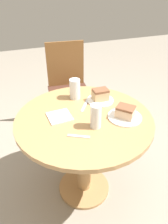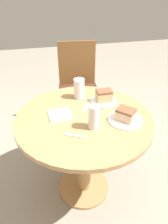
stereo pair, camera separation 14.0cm
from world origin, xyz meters
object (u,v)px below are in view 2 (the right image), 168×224
Objects in this scene: glass_water at (79,89)px; plate_far at (125,120)px; plate_near at (104,101)px; cake_slice_near at (104,96)px; cake_slice_far at (126,114)px; glass_lemonade at (94,118)px; chair at (78,88)px.

plate_far is at bearing -58.02° from glass_water.
plate_near is 0.05m from cake_slice_near.
cake_slice_far is (0.06, -0.25, -0.01)m from cake_slice_near.
glass_water is (-0.01, 0.38, -0.00)m from glass_lemonade.
plate_far is 0.23m from glass_lemonade.
glass_lemonade is (-0.15, -0.28, 0.06)m from plate_near.
chair reaches higher than glass_water.
cake_slice_near is 0.32m from glass_lemonade.
glass_water is (-0.11, -0.58, 0.29)m from chair.
glass_water is at bearing 146.78° from cake_slice_near.
chair is 0.97m from plate_far.
plate_near is at bearing 104.18° from cake_slice_far.
plate_near is at bearing 61.55° from glass_lemonade.
glass_water is at bearing 121.98° from cake_slice_far.
cake_slice_near is 0.77× the size of cake_slice_far.
glass_water is (-0.16, 0.10, 0.02)m from cake_slice_near.
glass_water is (-0.22, 0.36, 0.06)m from plate_far.
chair is at bearing 79.19° from glass_water.
plate_far is 0.04m from cake_slice_far.
chair is 4.79× the size of plate_near.
cake_slice_near is (0.05, -0.68, 0.28)m from chair.
glass_lemonade is at bearing -89.77° from chair.
plate_far is at bearing -75.82° from cake_slice_near.
chair is at bearing 94.11° from cake_slice_near.
chair is 8.44× the size of cake_slice_near.
chair reaches higher than cake_slice_far.
cake_slice_far is 0.42m from glass_water.
cake_slice_far is 0.93× the size of glass_lemonade.
plate_far is at bearing -135.00° from cake_slice_far.
plate_far is 1.54× the size of cake_slice_far.
glass_water reaches higher than plate_near.
cake_slice_near is at bearing 61.55° from glass_lemonade.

